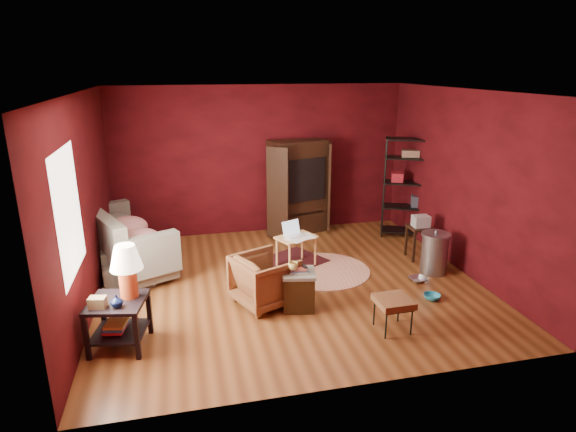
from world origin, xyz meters
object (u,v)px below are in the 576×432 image
object	(u,v)px
wire_shelving	(409,183)
laptop_desk	(296,240)
tv_armoire	(298,185)
side_table	(122,287)
armchair	(265,278)
hamper	(299,289)
sofa	(124,247)

from	to	relation	value
wire_shelving	laptop_desk	bearing A→B (deg)	-134.93
laptop_desk	tv_armoire	xyz separation A→B (m)	(0.45, 1.65, 0.48)
side_table	tv_armoire	distance (m)	4.49
side_table	wire_shelving	world-z (taller)	wire_shelving
armchair	tv_armoire	xyz separation A→B (m)	(1.17, 2.79, 0.55)
hamper	wire_shelving	xyz separation A→B (m)	(2.71, 2.34, 0.75)
sofa	side_table	distance (m)	2.34
laptop_desk	wire_shelving	size ratio (longest dim) A/B	0.40
side_table	wire_shelving	xyz separation A→B (m)	(4.88, 2.72, 0.30)
sofa	tv_armoire	bearing A→B (deg)	-80.05
hamper	tv_armoire	xyz separation A→B (m)	(0.75, 3.02, 0.66)
sofa	side_table	world-z (taller)	side_table
laptop_desk	tv_armoire	size ratio (longest dim) A/B	0.41
side_table	hamper	distance (m)	2.25
armchair	laptop_desk	xyz separation A→B (m)	(0.72, 1.14, 0.08)
side_table	tv_armoire	bearing A→B (deg)	49.32
armchair	laptop_desk	bearing A→B (deg)	-55.36
hamper	armchair	bearing A→B (deg)	150.81
laptop_desk	wire_shelving	distance (m)	2.66
sofa	laptop_desk	xyz separation A→B (m)	(2.69, -0.55, 0.10)
sofa	wire_shelving	xyz separation A→B (m)	(5.10, 0.42, 0.67)
armchair	hamper	size ratio (longest dim) A/B	1.26
hamper	laptop_desk	bearing A→B (deg)	77.57
laptop_desk	tv_armoire	distance (m)	1.77
laptop_desk	side_table	bearing A→B (deg)	-168.43
armchair	tv_armoire	world-z (taller)	tv_armoire
hamper	tv_armoire	bearing A→B (deg)	75.96
hamper	laptop_desk	world-z (taller)	laptop_desk
sofa	wire_shelving	world-z (taller)	wire_shelving
tv_armoire	laptop_desk	bearing A→B (deg)	-121.68
side_table	wire_shelving	distance (m)	5.60
hamper	wire_shelving	bearing A→B (deg)	40.77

